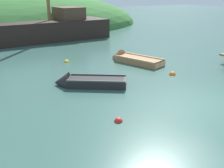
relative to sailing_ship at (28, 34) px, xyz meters
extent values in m
plane|color=#33564C|center=(2.33, -17.62, -0.62)|extent=(120.00, 120.00, 0.00)
cube|color=black|center=(-0.16, -0.01, -0.16)|extent=(14.79, 4.61, 2.53)
cube|color=#997A51|center=(-0.16, -0.01, 1.06)|extent=(14.19, 4.26, 0.10)
cube|color=#4C3828|center=(3.94, 0.14, 1.66)|extent=(2.30, 2.95, 1.10)
cube|color=black|center=(-0.31, -13.58, -0.50)|extent=(2.85, 2.43, 0.48)
cone|color=black|center=(-1.71, -12.61, -0.50)|extent=(1.14, 1.23, 1.02)
cube|color=#3B3B3B|center=(0.77, -14.32, -0.43)|extent=(0.65, 0.87, 0.34)
cube|color=#3B3B3B|center=(-0.71, -13.30, -0.32)|extent=(0.71, 0.92, 0.05)
cube|color=#3B3B3B|center=(0.08, -13.85, -0.32)|extent=(0.71, 0.92, 0.05)
cube|color=#3B3B3B|center=(-0.03, -13.17, -0.23)|extent=(2.24, 1.58, 0.07)
cube|color=#3B3B3B|center=(-0.60, -13.99, -0.23)|extent=(2.24, 1.58, 0.07)
cube|color=#9E7047|center=(3.85, -11.23, -0.51)|extent=(2.02, 3.19, 0.47)
cone|color=#9E7047|center=(3.28, -9.47, -0.51)|extent=(1.27, 1.03, 1.09)
cube|color=tan|center=(4.30, -12.60, -0.44)|extent=(1.02, 0.44, 0.33)
cube|color=tan|center=(3.69, -10.73, -0.34)|extent=(1.06, 0.50, 0.05)
cube|color=tan|center=(4.01, -11.73, -0.34)|extent=(1.06, 0.50, 0.05)
cube|color=tan|center=(4.36, -11.06, -0.25)|extent=(0.98, 2.80, 0.07)
cube|color=tan|center=(3.34, -11.40, -0.25)|extent=(0.98, 2.80, 0.07)
sphere|color=yellow|center=(0.11, -8.64, -0.62)|extent=(0.32, 0.32, 0.32)
sphere|color=red|center=(-1.39, -17.20, -0.62)|extent=(0.29, 0.29, 0.29)
sphere|color=orange|center=(3.98, -14.05, -0.62)|extent=(0.36, 0.36, 0.36)
camera|label=1|loc=(-5.83, -24.23, 3.62)|focal=43.23mm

